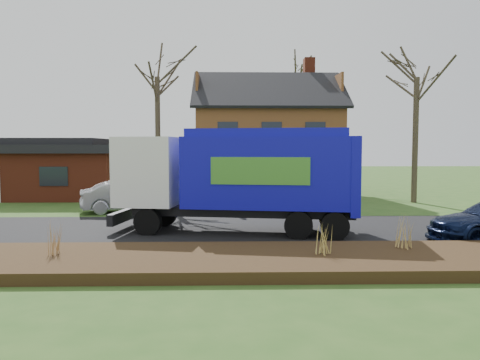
{
  "coord_description": "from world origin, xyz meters",
  "views": [
    {
      "loc": [
        -0.57,
        -17.51,
        3.14
      ],
      "look_at": [
        -0.07,
        2.5,
        1.74
      ],
      "focal_mm": 35.0,
      "sensor_mm": 36.0,
      "label": 1
    }
  ],
  "objects": [
    {
      "name": "tree_back",
      "position": [
        4.99,
        21.19,
        9.89
      ],
      "size": [
        3.75,
        3.75,
        11.86
      ],
      "color": "#3D3524",
      "rests_on": "ground"
    },
    {
      "name": "ranch_house",
      "position": [
        -12.0,
        13.0,
        1.81
      ],
      "size": [
        9.8,
        8.2,
        3.7
      ],
      "color": "maroon",
      "rests_on": "ground"
    },
    {
      "name": "grass_clump_east",
      "position": [
        4.37,
        -4.62,
        0.76
      ],
      "size": [
        0.37,
        0.3,
        0.92
      ],
      "color": "tan",
      "rests_on": "mulch_verge"
    },
    {
      "name": "mulch_verge",
      "position": [
        0.0,
        -5.3,
        0.15
      ],
      "size": [
        80.0,
        3.5,
        0.3
      ],
      "primitive_type": "cube",
      "color": "black",
      "rests_on": "ground"
    },
    {
      "name": "main_house",
      "position": [
        1.49,
        13.91,
        4.03
      ],
      "size": [
        12.95,
        8.95,
        9.26
      ],
      "color": "beige",
      "rests_on": "ground"
    },
    {
      "name": "silver_sedan",
      "position": [
        -5.4,
        5.27,
        0.76
      ],
      "size": [
        4.87,
        2.93,
        1.52
      ],
      "primitive_type": "imported",
      "rotation": [
        0.0,
        0.0,
        1.88
      ],
      "color": "#999BA0",
      "rests_on": "ground"
    },
    {
      "name": "tree_front_west",
      "position": [
        -4.65,
        9.79,
        8.23
      ],
      "size": [
        3.36,
        3.36,
        9.99
      ],
      "color": "#423627",
      "rests_on": "ground"
    },
    {
      "name": "ground",
      "position": [
        0.0,
        0.0,
        0.0
      ],
      "size": [
        120.0,
        120.0,
        0.0
      ],
      "primitive_type": "plane",
      "color": "#2C501A",
      "rests_on": "ground"
    },
    {
      "name": "grass_clump_mid",
      "position": [
        1.97,
        -5.34,
        0.77
      ],
      "size": [
        0.34,
        0.28,
        0.94
      ],
      "color": "tan",
      "rests_on": "mulch_verge"
    },
    {
      "name": "grass_clump_west",
      "position": [
        -5.18,
        -5.13,
        0.74
      ],
      "size": [
        0.33,
        0.27,
        0.87
      ],
      "color": "#A17847",
      "rests_on": "mulch_verge"
    },
    {
      "name": "garbage_truck",
      "position": [
        -0.09,
        -0.45,
        2.19
      ],
      "size": [
        9.14,
        3.79,
        3.8
      ],
      "rotation": [
        0.0,
        0.0,
        -0.16
      ],
      "color": "black",
      "rests_on": "ground"
    },
    {
      "name": "tree_front_east",
      "position": [
        10.04,
        8.82,
        8.22
      ],
      "size": [
        3.64,
        3.64,
        10.11
      ],
      "color": "#433828",
      "rests_on": "ground"
    },
    {
      "name": "road",
      "position": [
        0.0,
        0.0,
        0.01
      ],
      "size": [
        80.0,
        7.0,
        0.02
      ],
      "primitive_type": "cube",
      "color": "black",
      "rests_on": "ground"
    }
  ]
}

